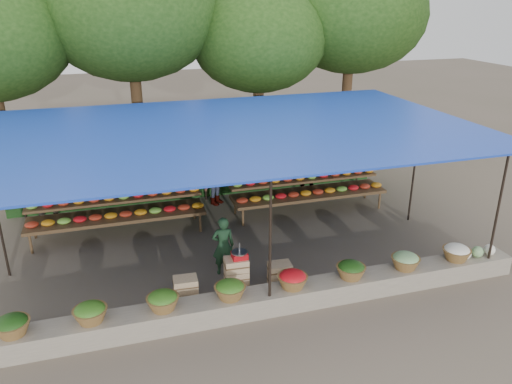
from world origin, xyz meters
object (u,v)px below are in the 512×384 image
object	(u,v)px
vendor_seated	(223,246)
blue_crate_back	(6,329)
crate_counter	(235,279)
blue_crate_front	(0,334)
weighing_scale	(240,255)

from	to	relation	value
vendor_seated	blue_crate_back	size ratio (longest dim) A/B	2.71
crate_counter	blue_crate_front	size ratio (longest dim) A/B	5.09
vendor_seated	blue_crate_back	bearing A→B (deg)	20.22
weighing_scale	blue_crate_front	size ratio (longest dim) A/B	0.71
blue_crate_back	weighing_scale	bearing A→B (deg)	-5.51
blue_crate_back	blue_crate_front	bearing A→B (deg)	-136.06
crate_counter	weighing_scale	xyz separation A→B (m)	(0.10, -0.00, 0.54)
vendor_seated	blue_crate_back	world-z (taller)	vendor_seated
crate_counter	weighing_scale	world-z (taller)	weighing_scale
crate_counter	weighing_scale	size ratio (longest dim) A/B	7.18
crate_counter	blue_crate_back	xyz separation A→B (m)	(-4.11, -0.14, -0.17)
blue_crate_front	blue_crate_back	xyz separation A→B (m)	(0.08, 0.10, 0.00)
blue_crate_front	blue_crate_back	world-z (taller)	blue_crate_back
crate_counter	blue_crate_back	size ratio (longest dim) A/B	4.98
weighing_scale	vendor_seated	distance (m)	0.86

